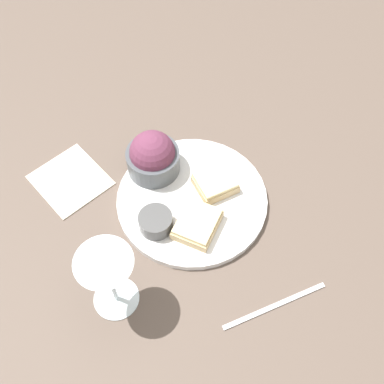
% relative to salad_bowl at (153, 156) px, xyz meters
% --- Properties ---
extents(ground_plane, '(4.00, 4.00, 0.00)m').
position_rel_salad_bowl_xyz_m(ground_plane, '(0.03, -0.10, -0.05)').
color(ground_plane, brown).
extents(dinner_plate, '(0.28, 0.28, 0.01)m').
position_rel_salad_bowl_xyz_m(dinner_plate, '(0.03, -0.10, -0.04)').
color(dinner_plate, white).
rests_on(dinner_plate, ground_plane).
extents(salad_bowl, '(0.10, 0.10, 0.09)m').
position_rel_salad_bowl_xyz_m(salad_bowl, '(0.00, 0.00, 0.00)').
color(salad_bowl, '#4C5156').
rests_on(salad_bowl, dinner_plate).
extents(sauce_ramekin, '(0.06, 0.06, 0.03)m').
position_rel_salad_bowl_xyz_m(sauce_ramekin, '(-0.06, -0.12, -0.02)').
color(sauce_ramekin, '#4C4C4C').
rests_on(sauce_ramekin, dinner_plate).
extents(cheese_toast_near, '(0.11, 0.11, 0.03)m').
position_rel_salad_bowl_xyz_m(cheese_toast_near, '(0.01, -0.16, -0.02)').
color(cheese_toast_near, '#D1B27F').
rests_on(cheese_toast_near, dinner_plate).
extents(cheese_toast_far, '(0.08, 0.07, 0.03)m').
position_rel_salad_bowl_xyz_m(cheese_toast_far, '(0.08, -0.10, -0.02)').
color(cheese_toast_far, '#D1B27F').
rests_on(cheese_toast_far, dinner_plate).
extents(wine_glass, '(0.09, 0.09, 0.15)m').
position_rel_salad_bowl_xyz_m(wine_glass, '(-0.18, -0.20, 0.05)').
color(wine_glass, silver).
rests_on(wine_glass, ground_plane).
extents(napkin, '(0.15, 0.16, 0.01)m').
position_rel_salad_bowl_xyz_m(napkin, '(-0.15, 0.06, -0.05)').
color(napkin, beige).
rests_on(napkin, ground_plane).
extents(fork, '(0.19, 0.03, 0.01)m').
position_rel_salad_bowl_xyz_m(fork, '(0.05, -0.35, -0.05)').
color(fork, silver).
rests_on(fork, ground_plane).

